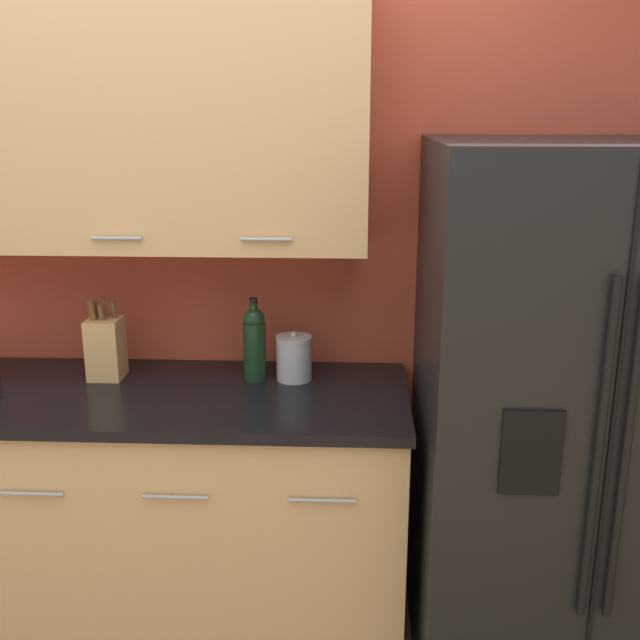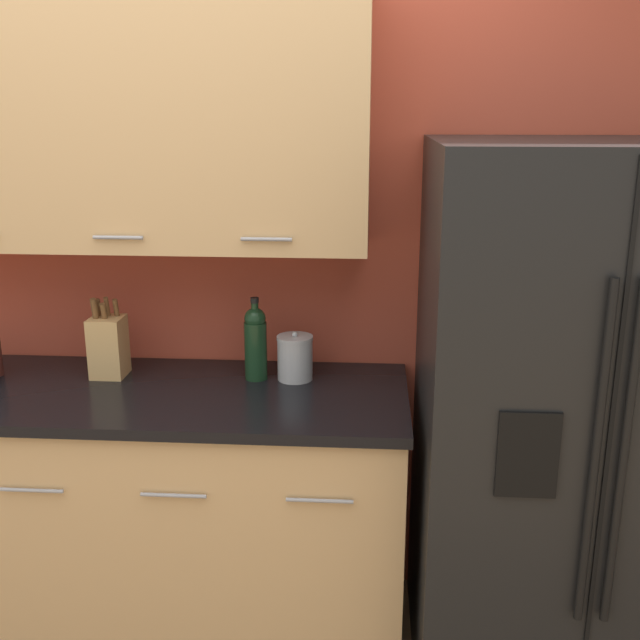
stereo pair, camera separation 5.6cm
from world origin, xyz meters
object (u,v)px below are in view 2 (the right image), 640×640
(refrigerator, at_px, (566,425))
(knife_block, at_px, (108,345))
(steel_canister, at_px, (295,358))
(wine_bottle, at_px, (256,342))

(refrigerator, distance_m, knife_block, 1.55)
(knife_block, distance_m, steel_canister, 0.65)
(refrigerator, height_order, knife_block, refrigerator)
(knife_block, height_order, wine_bottle, wine_bottle)
(wine_bottle, distance_m, steel_canister, 0.15)
(knife_block, bearing_deg, refrigerator, -7.62)
(wine_bottle, height_order, steel_canister, wine_bottle)
(refrigerator, relative_size, knife_block, 6.10)
(refrigerator, bearing_deg, knife_block, 172.38)
(knife_block, relative_size, steel_canister, 1.67)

